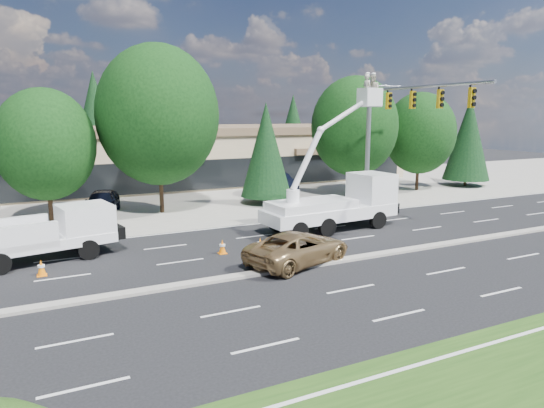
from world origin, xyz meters
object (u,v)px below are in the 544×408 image
signal_mast (390,124)px  minivan (298,248)px  utility_pickup (52,238)px  bucket_truck (342,196)px

signal_mast → minivan: (-10.26, -6.44, -5.32)m
signal_mast → minivan: signal_mast is taller
minivan → signal_mast: bearing=-76.2°
utility_pickup → bucket_truck: size_ratio=0.73×
utility_pickup → minivan: 11.50m
signal_mast → utility_pickup: size_ratio=1.53×
signal_mast → bucket_truck: (-4.57, -1.49, -4.09)m
utility_pickup → bucket_truck: bearing=-13.2°
signal_mast → bucket_truck: 6.31m
signal_mast → utility_pickup: signal_mast is taller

